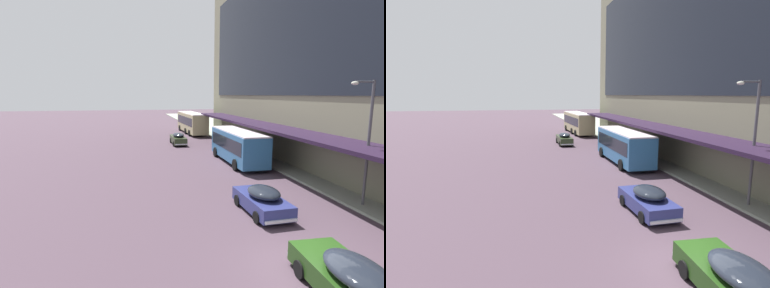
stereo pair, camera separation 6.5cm
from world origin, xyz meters
The scene contains 8 objects.
ground centered at (0.00, 0.00, 0.00)m, with size 240.00×240.00×0.00m, color #493843.
transit_bus_kerbside_front centered at (4.20, 39.92, 1.96)m, with size 3.09×11.56×3.42m.
transit_bus_kerbside_rear centered at (3.81, 17.26, 1.78)m, with size 2.77×9.22×3.08m.
sedan_trailing_mid centered at (0.05, 28.95, 0.77)m, with size 1.77×4.83×1.55m.
sedan_far_back centered at (0.32, -1.97, 0.75)m, with size 2.12×4.96×1.51m.
sedan_lead_mid centered at (0.78, 5.37, 0.75)m, with size 2.06×4.35×1.53m.
street_lamp centered at (6.70, 4.97, 4.25)m, with size 1.50×0.28×7.06m.
fire_hydrant centered at (6.58, 17.05, 0.49)m, with size 0.20×0.40×0.70m.
Camera 1 is at (-6.23, -9.11, 6.42)m, focal length 28.00 mm.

